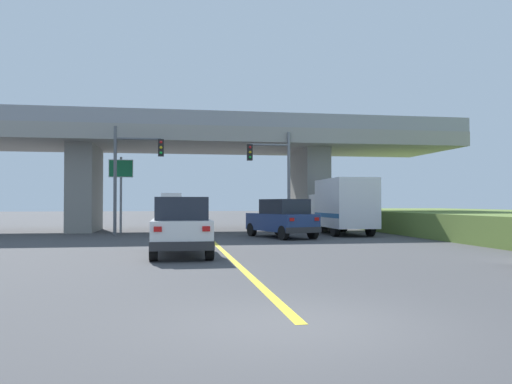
{
  "coord_description": "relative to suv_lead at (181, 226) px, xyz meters",
  "views": [
    {
      "loc": [
        -1.93,
        -7.56,
        1.83
      ],
      "look_at": [
        1.48,
        13.3,
        2.27
      ],
      "focal_mm": 36.27,
      "sensor_mm": 36.0,
      "label": 1
    }
  ],
  "objects": [
    {
      "name": "ground",
      "position": [
        1.61,
        16.46,
        -1.02
      ],
      "size": [
        160.0,
        160.0,
        0.0
      ],
      "primitive_type": "plane",
      "color": "#424244"
    },
    {
      "name": "overpass_bridge",
      "position": [
        1.61,
        16.46,
        4.18
      ],
      "size": [
        33.89,
        8.54,
        7.3
      ],
      "color": "gray",
      "rests_on": "ground"
    },
    {
      "name": "lane_divider_stripe",
      "position": [
        1.61,
        1.57,
        -1.01
      ],
      "size": [
        0.2,
        24.37,
        0.01
      ],
      "primitive_type": "cube",
      "color": "yellow",
      "rests_on": "ground"
    },
    {
      "name": "suv_lead",
      "position": [
        0.0,
        0.0,
        0.0
      ],
      "size": [
        2.01,
        4.73,
        2.02
      ],
      "color": "silver",
      "rests_on": "ground"
    },
    {
      "name": "suv_crossing",
      "position": [
        5.4,
        8.33,
        -0.0
      ],
      "size": [
        3.24,
        4.99,
        2.02
      ],
      "rotation": [
        0.0,
        0.0,
        0.31
      ],
      "color": "navy",
      "rests_on": "ground"
    },
    {
      "name": "box_truck",
      "position": [
        9.43,
        10.63,
        0.64
      ],
      "size": [
        2.33,
        6.64,
        3.18
      ],
      "color": "silver",
      "rests_on": "ground"
    },
    {
      "name": "traffic_signal_nearside",
      "position": [
        5.82,
        12.09,
        2.77
      ],
      "size": [
        2.63,
        0.36,
        6.09
      ],
      "color": "slate",
      "rests_on": "ground"
    },
    {
      "name": "traffic_signal_farside",
      "position": [
        -2.56,
        11.16,
        2.81
      ],
      "size": [
        2.74,
        0.36,
        6.07
      ],
      "color": "#56595E",
      "rests_on": "ground"
    },
    {
      "name": "highway_sign",
      "position": [
        -3.37,
        14.07,
        2.35
      ],
      "size": [
        1.46,
        0.17,
        4.62
      ],
      "color": "slate",
      "rests_on": "ground"
    },
    {
      "name": "semi_truck_distant",
      "position": [
        -0.36,
        44.65,
        0.56
      ],
      "size": [
        2.33,
        7.25,
        2.95
      ],
      "color": "silver",
      "rests_on": "ground"
    }
  ]
}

